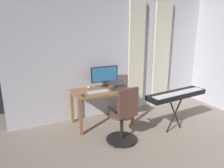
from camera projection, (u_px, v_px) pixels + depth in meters
back_room_partition at (116, 54)px, 5.00m from camera, size 4.87×0.10×2.80m
curtain_left_panel at (161, 56)px, 5.44m from camera, size 0.46×0.06×2.56m
curtain_right_panel at (136, 58)px, 5.13m from camera, size 0.40×0.06×2.56m
desk at (102, 95)px, 4.55m from camera, size 1.22×0.68×0.75m
office_chair at (124, 118)px, 3.81m from camera, size 0.56×0.56×1.06m
computer_monitor at (105, 75)px, 4.71m from camera, size 0.62×0.18×0.44m
computer_keyboard at (98, 92)px, 4.38m from camera, size 0.43×0.13×0.02m
laptop at (118, 87)px, 4.58m from camera, size 0.37×0.37×0.15m
computer_mouse at (89, 87)px, 4.65m from camera, size 0.06×0.10×0.04m
cell_phone_by_monitor at (83, 95)px, 4.16m from camera, size 0.07×0.15×0.01m
piano_keyboard at (177, 95)px, 4.19m from camera, size 1.32×0.44×0.82m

